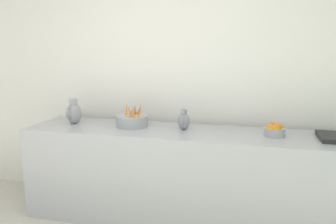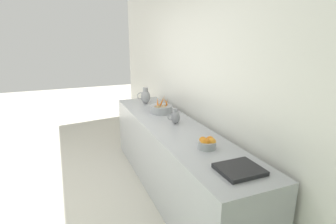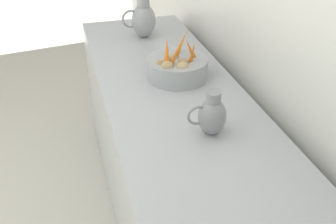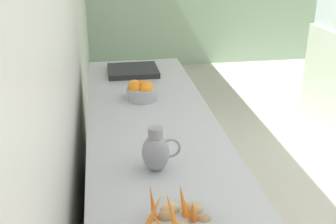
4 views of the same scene
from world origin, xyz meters
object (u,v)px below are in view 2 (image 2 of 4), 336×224
at_px(vegetable_colander, 161,109).
at_px(metal_pitcher_short, 175,117).
at_px(orange_bowl, 207,143).
at_px(metal_pitcher_tall, 145,96).

distance_m(vegetable_colander, metal_pitcher_short, 0.51).
distance_m(vegetable_colander, orange_bowl, 1.32).
bearing_deg(orange_bowl, vegetable_colander, -91.41).
relative_size(vegetable_colander, metal_pitcher_tall, 1.23).
xyz_separation_m(orange_bowl, metal_pitcher_short, (-0.02, -0.80, 0.03)).
relative_size(vegetable_colander, orange_bowl, 1.74).
bearing_deg(metal_pitcher_short, orange_bowl, 88.55).
distance_m(metal_pitcher_tall, metal_pitcher_short, 1.12).
xyz_separation_m(vegetable_colander, orange_bowl, (0.03, 1.32, -0.01)).
bearing_deg(metal_pitcher_tall, metal_pitcher_short, 91.27).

